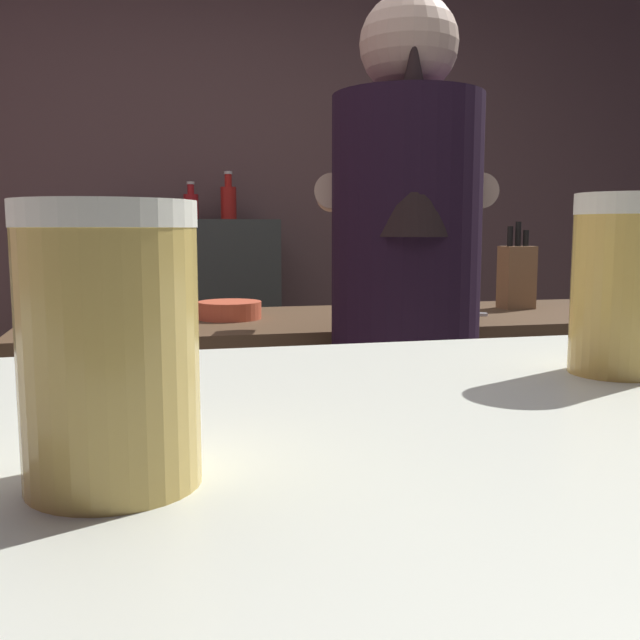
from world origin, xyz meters
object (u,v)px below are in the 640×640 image
(bottle_vinegar, at_px, (191,205))
(bottle_soy, at_px, (229,201))
(bartender, at_px, (405,313))
(pint_glass_near, at_px, (110,345))
(pint_glass_far, at_px, (620,284))
(chefs_knife, at_px, (446,314))
(mixing_bowl, at_px, (230,310))
(knife_block, at_px, (517,276))

(bottle_vinegar, relative_size, bottle_soy, 0.77)
(bartender, height_order, pint_glass_near, bartender)
(pint_glass_far, bearing_deg, chefs_knife, 70.88)
(mixing_bowl, distance_m, chefs_knife, 0.64)
(chefs_knife, distance_m, bottle_soy, 1.60)
(bartender, xyz_separation_m, bottle_vinegar, (-0.37, 1.87, 0.31))
(pint_glass_near, relative_size, bottle_soy, 0.53)
(bottle_vinegar, bearing_deg, chefs_knife, -66.12)
(mixing_bowl, relative_size, bottle_soy, 0.79)
(bottle_soy, bearing_deg, pint_glass_far, -90.68)
(pint_glass_far, bearing_deg, knife_block, 63.16)
(bartender, height_order, knife_block, bartender)
(knife_block, distance_m, bottle_vinegar, 1.67)
(bartender, distance_m, bottle_soy, 1.92)
(mixing_bowl, distance_m, bottle_vinegar, 1.44)
(mixing_bowl, distance_m, pint_glass_near, 1.72)
(bartender, distance_m, chefs_knife, 0.50)
(bartender, bearing_deg, knife_block, -33.36)
(knife_block, relative_size, bottle_soy, 1.22)
(bottle_vinegar, bearing_deg, bartender, -78.84)
(mixing_bowl, height_order, chefs_knife, mixing_bowl)
(bartender, bearing_deg, bottle_vinegar, 25.44)
(bartender, bearing_deg, bottle_soy, 20.15)
(bartender, relative_size, bottle_soy, 7.38)
(mixing_bowl, bearing_deg, bottle_soy, 83.55)
(pint_glass_far, bearing_deg, bartender, 77.91)
(mixing_bowl, distance_m, pint_glass_far, 1.56)
(knife_block, xyz_separation_m, bottle_vinegar, (-0.95, 1.35, 0.26))
(knife_block, xyz_separation_m, mixing_bowl, (-0.93, -0.05, -0.08))
(mixing_bowl, bearing_deg, pint_glass_near, -98.02)
(bartender, relative_size, pint_glass_near, 13.81)
(knife_block, height_order, bottle_vinegar, bottle_vinegar)
(knife_block, relative_size, bottle_vinegar, 1.58)
(chefs_knife, distance_m, pint_glass_near, 1.85)
(bottle_vinegar, xyz_separation_m, bottle_soy, (0.18, 0.00, 0.02))
(pint_glass_far, xyz_separation_m, bottle_soy, (0.03, 2.94, 0.17))
(mixing_bowl, height_order, pint_glass_far, pint_glass_far)
(chefs_knife, bearing_deg, knife_block, 40.06)
(bottle_vinegar, bearing_deg, mixing_bowl, -89.27)
(bartender, height_order, bottle_soy, bartender)
(bartender, xyz_separation_m, chefs_knife, (0.28, 0.40, -0.06))
(knife_block, height_order, chefs_knife, knife_block)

